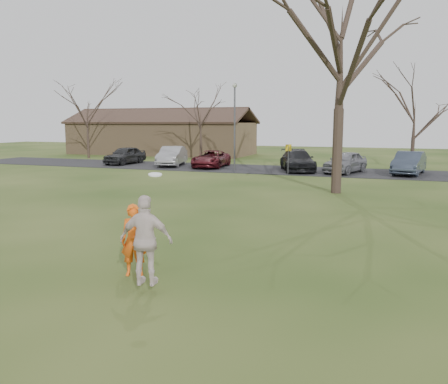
{
  "coord_description": "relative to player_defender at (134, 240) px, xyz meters",
  "views": [
    {
      "loc": [
        4.63,
        -8.61,
        3.53
      ],
      "look_at": [
        0.0,
        4.0,
        1.5
      ],
      "focal_mm": 36.95,
      "sensor_mm": 36.0,
      "label": 1
    }
  ],
  "objects": [
    {
      "name": "car_2",
      "position": [
        -7.91,
        24.58,
        -0.14
      ],
      "size": [
        2.58,
        4.9,
        1.31
      ],
      "primitive_type": "imported",
      "rotation": [
        0.0,
        0.0,
        0.09
      ],
      "color": "#511319",
      "rests_on": "parking_strip"
    },
    {
      "name": "car_4",
      "position": [
        2.41,
        24.04,
        -0.04
      ],
      "size": [
        3.05,
        4.79,
        1.52
      ],
      "primitive_type": "imported",
      "rotation": [
        0.0,
        0.0,
        -0.31
      ],
      "color": "slate",
      "rests_on": "parking_strip"
    },
    {
      "name": "player_defender",
      "position": [
        0.0,
        0.0,
        0.0
      ],
      "size": [
        0.71,
        0.58,
        1.68
      ],
      "primitive_type": "imported",
      "rotation": [
        0.0,
        0.0,
        0.33
      ],
      "color": "#ED5913",
      "rests_on": "ground"
    },
    {
      "name": "car_3",
      "position": [
        -1.01,
        24.28,
        -0.04
      ],
      "size": [
        3.75,
        5.62,
        1.51
      ],
      "primitive_type": "imported",
      "rotation": [
        0.0,
        0.0,
        0.34
      ],
      "color": "black",
      "rests_on": "parking_strip"
    },
    {
      "name": "car_1",
      "position": [
        -11.4,
        24.74,
        -0.02
      ],
      "size": [
        2.71,
        5.01,
        1.57
      ],
      "primitive_type": "imported",
      "rotation": [
        0.0,
        0.0,
        0.23
      ],
      "color": "gray",
      "rests_on": "parking_strip"
    },
    {
      "name": "building",
      "position": [
        -19.11,
        37.61,
        1.09
      ],
      "size": [
        20.6,
        8.5,
        5.14
      ],
      "color": "#8C6D4C",
      "rests_on": "ground"
    },
    {
      "name": "lamp_post",
      "position": [
        -5.11,
        22.11,
        3.13
      ],
      "size": [
        0.34,
        0.34,
        6.27
      ],
      "color": "#47474C",
      "rests_on": "ground"
    },
    {
      "name": "catching_play",
      "position": [
        0.84,
        -0.91,
        0.29
      ],
      "size": [
        1.18,
        0.67,
        2.36
      ],
      "color": "beige",
      "rests_on": "ground"
    },
    {
      "name": "ground",
      "position": [
        0.89,
        -0.39,
        -0.84
      ],
      "size": [
        120.0,
        120.0,
        0.0
      ],
      "primitive_type": "plane",
      "color": "#1E380F",
      "rests_on": "ground"
    },
    {
      "name": "big_tree",
      "position": [
        2.89,
        14.61,
        6.16
      ],
      "size": [
        9.0,
        9.0,
        14.0
      ],
      "primitive_type": null,
      "color": "#352821",
      "rests_on": "ground"
    },
    {
      "name": "car_0",
      "position": [
        -15.85,
        24.78,
        -0.06
      ],
      "size": [
        2.06,
        4.47,
        1.48
      ],
      "primitive_type": "imported",
      "rotation": [
        0.0,
        0.0,
        -0.07
      ],
      "color": "#252627",
      "rests_on": "parking_strip"
    },
    {
      "name": "parking_strip",
      "position": [
        0.89,
        24.61,
        -0.82
      ],
      "size": [
        62.0,
        6.5,
        0.04
      ],
      "primitive_type": "cube",
      "color": "black",
      "rests_on": "ground"
    },
    {
      "name": "car_5",
      "position": [
        6.56,
        24.58,
        -0.03
      ],
      "size": [
        2.46,
        4.9,
        1.54
      ],
      "primitive_type": "imported",
      "rotation": [
        0.0,
        0.0,
        -0.18
      ],
      "color": "#333C4C",
      "rests_on": "parking_strip"
    },
    {
      "name": "sign_yellow",
      "position": [
        -1.11,
        21.61,
        0.61
      ],
      "size": [
        0.35,
        0.35,
        2.08
      ],
      "color": "#47474C",
      "rests_on": "ground"
    },
    {
      "name": "small_tree_row",
      "position": [
        5.27,
        29.67,
        3.05
      ],
      "size": [
        55.0,
        5.9,
        8.5
      ],
      "color": "#352821",
      "rests_on": "ground"
    }
  ]
}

